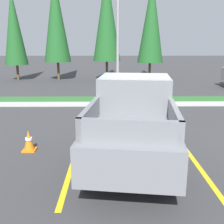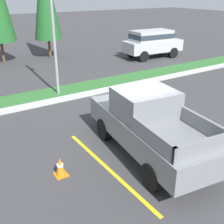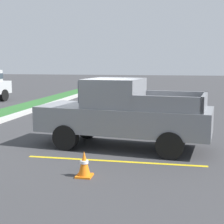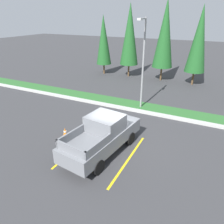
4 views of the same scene
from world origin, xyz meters
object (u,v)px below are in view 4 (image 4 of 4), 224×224
(cypress_tree_leftmost, at_px, (104,40))
(cypress_tree_right_inner, at_px, (199,39))
(street_light, at_px, (143,59))
(cypress_tree_center, at_px, (165,34))
(pickup_truck_main, at_px, (103,135))
(cypress_tree_left_inner, at_px, (130,35))
(traffic_cone, at_px, (65,132))

(cypress_tree_leftmost, height_order, cypress_tree_right_inner, cypress_tree_right_inner)
(street_light, height_order, cypress_tree_center, cypress_tree_center)
(pickup_truck_main, height_order, cypress_tree_leftmost, cypress_tree_leftmost)
(pickup_truck_main, relative_size, cypress_tree_leftmost, 0.77)
(pickup_truck_main, relative_size, cypress_tree_left_inner, 0.66)
(cypress_tree_center, relative_size, cypress_tree_right_inner, 1.08)
(cypress_tree_center, distance_m, traffic_cone, 15.98)
(street_light, bearing_deg, cypress_tree_right_inner, 71.34)
(traffic_cone, bearing_deg, cypress_tree_leftmost, 109.32)
(traffic_cone, bearing_deg, cypress_tree_right_inner, 69.45)
(cypress_tree_left_inner, relative_size, cypress_tree_center, 0.96)
(pickup_truck_main, xyz_separation_m, street_light, (-0.20, 6.68, 2.91))
(cypress_tree_left_inner, bearing_deg, street_light, -62.37)
(cypress_tree_left_inner, distance_m, cypress_tree_center, 4.01)
(street_light, relative_size, cypress_tree_left_inner, 0.83)
(cypress_tree_right_inner, bearing_deg, traffic_cone, -110.55)
(cypress_tree_left_inner, height_order, cypress_tree_center, cypress_tree_center)
(cypress_tree_leftmost, relative_size, cypress_tree_left_inner, 0.85)
(cypress_tree_left_inner, xyz_separation_m, cypress_tree_center, (4.00, 0.02, 0.21))
(cypress_tree_left_inner, xyz_separation_m, traffic_cone, (1.93, -15.09, -4.55))
(street_light, bearing_deg, cypress_tree_left_inner, 117.63)
(street_light, distance_m, cypress_tree_right_inner, 9.12)
(cypress_tree_center, xyz_separation_m, cypress_tree_right_inner, (3.51, -0.20, -0.37))
(street_light, xyz_separation_m, cypress_tree_right_inner, (2.91, 8.62, 0.73))
(cypress_tree_leftmost, relative_size, cypress_tree_center, 0.82)
(cypress_tree_leftmost, bearing_deg, cypress_tree_center, 1.64)
(cypress_tree_left_inner, distance_m, traffic_cone, 15.88)
(street_light, height_order, cypress_tree_right_inner, cypress_tree_right_inner)
(street_light, xyz_separation_m, cypress_tree_left_inner, (-4.61, 8.80, 0.89))
(cypress_tree_leftmost, distance_m, traffic_cone, 16.25)
(cypress_tree_left_inner, bearing_deg, cypress_tree_center, 0.26)
(cypress_tree_center, distance_m, cypress_tree_right_inner, 3.54)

